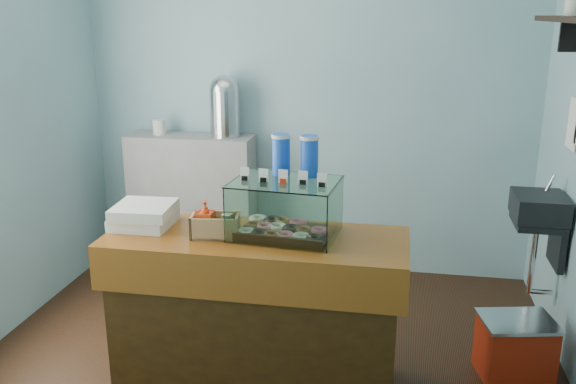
% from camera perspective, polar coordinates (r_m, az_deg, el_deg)
% --- Properties ---
extents(ground, '(3.50, 3.50, 0.00)m').
position_cam_1_polar(ground, '(3.85, -1.94, -15.46)').
color(ground, black).
rests_on(ground, ground).
extents(room_shell, '(3.54, 3.04, 2.82)m').
position_cam_1_polar(room_shell, '(3.28, -1.76, 10.72)').
color(room_shell, '#77A2AD').
rests_on(room_shell, ground).
extents(counter, '(1.60, 0.60, 0.90)m').
position_cam_1_polar(counter, '(3.40, -2.94, -11.14)').
color(counter, '#3C250B').
rests_on(counter, ground).
extents(back_shelf, '(1.00, 0.32, 1.10)m').
position_cam_1_polar(back_shelf, '(5.01, -8.89, -0.95)').
color(back_shelf, gray).
rests_on(back_shelf, ground).
extents(display_case, '(0.58, 0.45, 0.52)m').
position_cam_1_polar(display_case, '(3.21, -0.16, -1.19)').
color(display_case, black).
rests_on(display_case, counter).
extents(condiment_crate, '(0.27, 0.18, 0.19)m').
position_cam_1_polar(condiment_crate, '(3.22, -7.03, -2.98)').
color(condiment_crate, tan).
rests_on(condiment_crate, counter).
extents(pastry_boxes, '(0.33, 0.33, 0.12)m').
position_cam_1_polar(pastry_boxes, '(3.45, -13.33, -2.11)').
color(pastry_boxes, silver).
rests_on(pastry_boxes, counter).
extents(coffee_urn, '(0.26, 0.26, 0.48)m').
position_cam_1_polar(coffee_urn, '(4.76, -5.95, 8.15)').
color(coffee_urn, silver).
rests_on(coffee_urn, back_shelf).
extents(red_cooler, '(0.46, 0.39, 0.36)m').
position_cam_1_polar(red_cooler, '(3.85, 20.48, -13.47)').
color(red_cooler, '#B1240E').
rests_on(red_cooler, ground).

